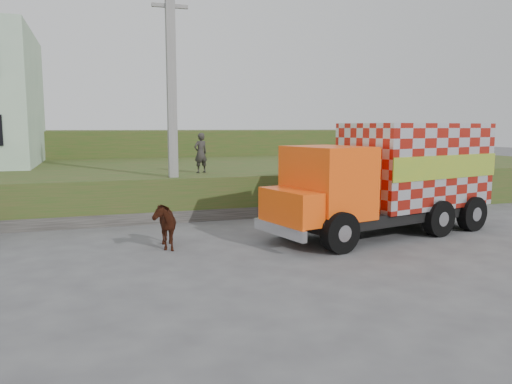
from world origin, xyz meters
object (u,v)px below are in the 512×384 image
object	(u,v)px
utility_pole	(172,102)
pedestrian	(201,153)
cow	(163,224)
cargo_truck	(392,177)

from	to	relation	value
utility_pole	pedestrian	size ratio (longest dim) A/B	5.32
cow	pedestrian	world-z (taller)	pedestrian
cargo_truck	pedestrian	size ratio (longest dim) A/B	5.19
pedestrian	cow	bearing A→B (deg)	47.77
pedestrian	cargo_truck	bearing A→B (deg)	110.88
utility_pole	pedestrian	distance (m)	2.58
cargo_truck	pedestrian	xyz separation A→B (m)	(-4.73, 5.51, 0.54)
utility_pole	cargo_truck	bearing A→B (deg)	-34.91
cow	pedestrian	distance (m)	5.92
utility_pole	pedestrian	bearing A→B (deg)	46.88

